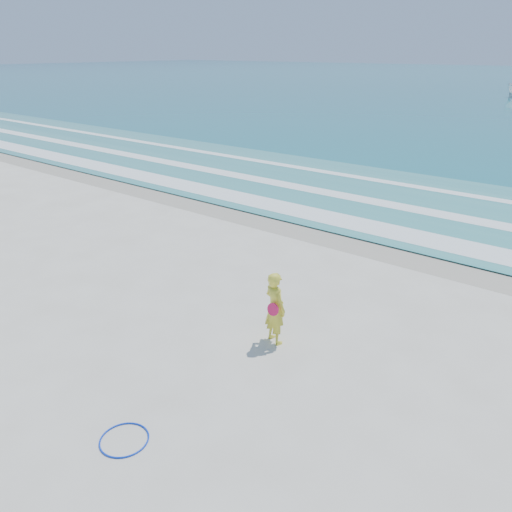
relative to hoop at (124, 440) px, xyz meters
The scene contains 8 objects.
ground 2.39m from the hoop, 144.85° to the left, with size 400.00×400.00×0.00m, color silver.
wet_sand 10.56m from the hoop, 100.65° to the left, with size 400.00×2.40×0.00m, color #B2A893.
shallow 15.50m from the hoop, 97.23° to the left, with size 400.00×10.00×0.01m, color #59B7AD.
foam_near 11.84m from the hoop, 99.49° to the left, with size 400.00×1.40×0.01m, color white.
foam_mid 14.70m from the hoop, 97.62° to the left, with size 400.00×0.90×0.01m, color white.
foam_far 17.98m from the hoop, 96.23° to the left, with size 400.00×0.60×0.01m, color white.
hoop is the anchor object (origin of this frame).
woman 3.90m from the hoop, 87.81° to the left, with size 0.67×0.54×1.58m.
Camera 1 is at (7.40, -4.92, 5.73)m, focal length 35.00 mm.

